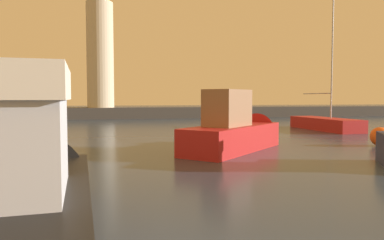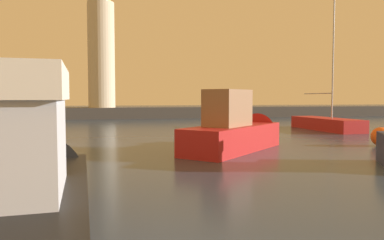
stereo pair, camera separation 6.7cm
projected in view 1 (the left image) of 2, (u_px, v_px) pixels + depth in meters
The scene contains 8 objects.
ground_plane at pixel (149, 137), 25.65m from camera, with size 220.00×220.00×0.00m, color #2D3D51.
breakwater at pixel (132, 113), 49.59m from camera, with size 86.93×4.18×1.46m, color #423F3D.
lighthouse at pixel (100, 47), 48.25m from camera, with size 3.44×3.44×16.58m.
motorboat_1 at pixel (0, 134), 22.22m from camera, with size 6.86×4.69×2.23m.
motorboat_2 at pixel (27, 187), 7.42m from camera, with size 3.08×9.09×3.72m.
motorboat_4 at pixel (241, 131), 19.97m from camera, with size 7.79×7.81×3.53m.
sailboat_moored at pixel (325, 123), 31.55m from camera, with size 2.63×7.75×12.63m.
mooring_buoy at pixel (380, 137), 21.03m from camera, with size 1.08×1.08×1.08m, color #EA5919.
Camera 1 is at (-2.30, -1.07, 2.73)m, focal length 34.75 mm.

